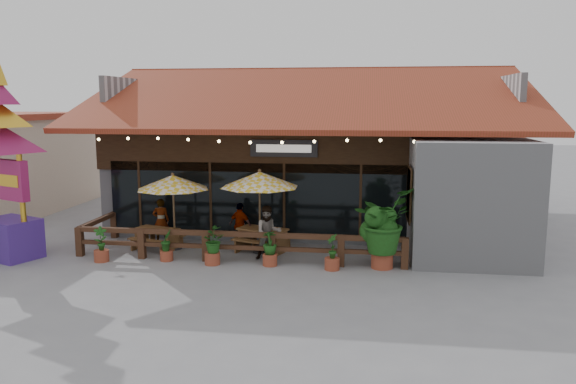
# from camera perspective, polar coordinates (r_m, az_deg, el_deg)

# --- Properties ---
(ground) EXTENTS (100.00, 100.00, 0.00)m
(ground) POSITION_cam_1_polar(r_m,az_deg,el_deg) (16.99, 0.37, -6.88)
(ground) COLOR gray
(ground) RESTS_ON ground
(restaurant_building) EXTENTS (15.50, 14.73, 6.09)m
(restaurant_building) POSITION_cam_1_polar(r_m,az_deg,el_deg) (23.01, 3.22, 2.91)
(restaurant_building) COLOR #AEAFB3
(restaurant_building) RESTS_ON ground
(patio_railing) EXTENTS (10.00, 2.60, 0.92)m
(patio_railing) POSITION_cam_1_polar(r_m,az_deg,el_deg) (17.02, -7.31, -4.78)
(patio_railing) COLOR #482719
(patio_railing) RESTS_ON ground
(umbrella_left) EXTENTS (2.42, 2.42, 2.48)m
(umbrella_left) POSITION_cam_1_polar(r_m,az_deg,el_deg) (18.12, -11.61, 0.95)
(umbrella_left) COLOR brown
(umbrella_left) RESTS_ON ground
(umbrella_right) EXTENTS (3.19, 3.19, 2.64)m
(umbrella_right) POSITION_cam_1_polar(r_m,az_deg,el_deg) (17.35, -2.91, 1.24)
(umbrella_right) COLOR brown
(umbrella_right) RESTS_ON ground
(picnic_table_left) EXTENTS (1.70, 1.57, 0.68)m
(picnic_table_left) POSITION_cam_1_polar(r_m,az_deg,el_deg) (18.58, -13.17, -4.28)
(picnic_table_left) COLOR brown
(picnic_table_left) RESTS_ON ground
(picnic_table_right) EXTENTS (1.89, 1.76, 0.74)m
(picnic_table_right) POSITION_cam_1_polar(r_m,az_deg,el_deg) (17.82, -2.59, -4.46)
(picnic_table_right) COLOR brown
(picnic_table_right) RESTS_ON ground
(thai_sign_tower) EXTENTS (3.14, 3.14, 6.51)m
(thai_sign_tower) POSITION_cam_1_polar(r_m,az_deg,el_deg) (18.57, -26.93, 4.30)
(thai_sign_tower) COLOR #452486
(thai_sign_tower) RESTS_ON ground
(tropical_plant) EXTENTS (2.10, 2.18, 2.32)m
(tropical_plant) POSITION_cam_1_polar(r_m,az_deg,el_deg) (16.06, 9.64, -3.07)
(tropical_plant) COLOR brown
(tropical_plant) RESTS_ON ground
(diner_a) EXTENTS (0.61, 0.46, 1.50)m
(diner_a) POSITION_cam_1_polar(r_m,az_deg,el_deg) (19.34, -12.78, -2.85)
(diner_a) COLOR #352211
(diner_a) RESTS_ON ground
(diner_b) EXTENTS (0.94, 0.82, 1.63)m
(diner_b) POSITION_cam_1_polar(r_m,az_deg,el_deg) (16.84, -2.01, -4.16)
(diner_b) COLOR #352211
(diner_b) RESTS_ON ground
(diner_c) EXTENTS (0.92, 0.67, 1.45)m
(diner_c) POSITION_cam_1_polar(r_m,az_deg,el_deg) (18.36, -4.86, -3.36)
(diner_c) COLOR #352211
(diner_c) RESTS_ON ground
(planter_a) EXTENTS (0.45, 0.43, 1.06)m
(planter_a) POSITION_cam_1_polar(r_m,az_deg,el_deg) (17.57, -18.46, -5.31)
(planter_a) COLOR brown
(planter_a) RESTS_ON ground
(planter_b) EXTENTS (0.38, 0.38, 0.94)m
(planter_b) POSITION_cam_1_polar(r_m,az_deg,el_deg) (17.15, -12.26, -5.46)
(planter_b) COLOR brown
(planter_b) RESTS_ON ground
(planter_c) EXTENTS (0.88, 0.88, 1.09)m
(planter_c) POSITION_cam_1_polar(r_m,az_deg,el_deg) (16.48, -7.72, -5.24)
(planter_c) COLOR brown
(planter_c) RESTS_ON ground
(planter_d) EXTENTS (0.49, 0.49, 1.03)m
(planter_d) POSITION_cam_1_polar(r_m,az_deg,el_deg) (16.26, -1.85, -5.79)
(planter_d) COLOR brown
(planter_d) RESTS_ON ground
(planter_e) EXTENTS (0.42, 0.43, 1.04)m
(planter_e) POSITION_cam_1_polar(r_m,az_deg,el_deg) (15.92, 4.51, -6.37)
(planter_e) COLOR brown
(planter_e) RESTS_ON ground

